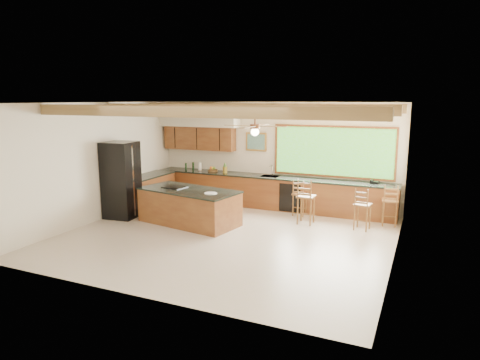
% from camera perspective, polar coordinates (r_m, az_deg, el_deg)
% --- Properties ---
extents(ground, '(7.20, 7.20, 0.00)m').
position_cam_1_polar(ground, '(9.80, -1.92, -7.57)').
color(ground, '#C2B3A1').
rests_on(ground, ground).
extents(room_shell, '(7.27, 6.54, 3.02)m').
position_cam_1_polar(room_shell, '(10.00, -1.25, 5.78)').
color(room_shell, silver).
rests_on(room_shell, ground).
extents(counter_run, '(7.12, 3.10, 1.25)m').
position_cam_1_polar(counter_run, '(12.22, -0.26, -1.61)').
color(counter_run, brown).
rests_on(counter_run, ground).
extents(island, '(2.66, 1.59, 0.89)m').
position_cam_1_polar(island, '(10.78, -6.79, -3.52)').
color(island, brown).
rests_on(island, ground).
extents(refrigerator, '(0.85, 0.83, 2.00)m').
position_cam_1_polar(refrigerator, '(11.59, -15.56, 0.01)').
color(refrigerator, black).
rests_on(refrigerator, ground).
extents(bar_stool_a, '(0.42, 0.42, 1.16)m').
position_cam_1_polar(bar_stool_a, '(10.70, 8.73, -2.31)').
color(bar_stool_a, brown).
rests_on(bar_stool_a, ground).
extents(bar_stool_b, '(0.35, 0.35, 0.98)m').
position_cam_1_polar(bar_stool_b, '(11.47, 7.90, -1.95)').
color(bar_stool_b, brown).
rests_on(bar_stool_b, ground).
extents(bar_stool_c, '(0.41, 0.41, 1.03)m').
position_cam_1_polar(bar_stool_c, '(10.50, 16.02, -3.29)').
color(bar_stool_c, brown).
rests_on(bar_stool_c, ground).
extents(bar_stool_d, '(0.43, 0.43, 1.04)m').
position_cam_1_polar(bar_stool_d, '(11.07, 19.33, -2.72)').
color(bar_stool_d, brown).
rests_on(bar_stool_d, ground).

